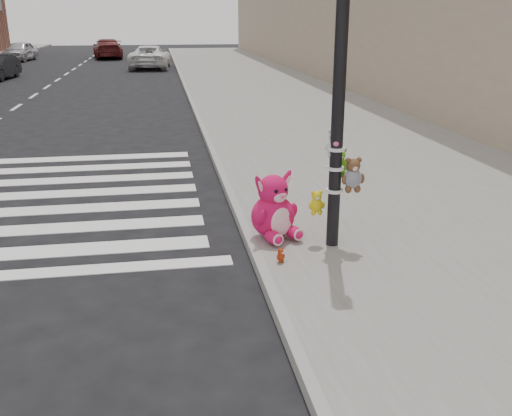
{
  "coord_description": "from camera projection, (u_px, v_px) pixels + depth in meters",
  "views": [
    {
      "loc": [
        0.43,
        -4.99,
        3.05
      ],
      "look_at": [
        1.55,
        1.68,
        0.75
      ],
      "focal_mm": 40.0,
      "sensor_mm": 36.0,
      "label": 1
    }
  ],
  "objects": [
    {
      "name": "car_white_near",
      "position": [
        150.0,
        57.0,
        34.06
      ],
      "size": [
        2.56,
        4.97,
        1.34
      ],
      "primitive_type": "imported",
      "rotation": [
        0.0,
        0.0,
        3.07
      ],
      "color": "white",
      "rests_on": "ground"
    },
    {
      "name": "red_teddy",
      "position": [
        281.0,
        255.0,
        7.03
      ],
      "size": [
        0.15,
        0.14,
        0.18
      ],
      "primitive_type": null,
      "rotation": [
        0.0,
        0.0,
        0.54
      ],
      "color": "#A32E10",
      "rests_on": "sidewalk_near"
    },
    {
      "name": "ground",
      "position": [
        128.0,
        343.0,
        5.57
      ],
      "size": [
        120.0,
        120.0,
        0.0
      ],
      "primitive_type": "plane",
      "color": "black",
      "rests_on": "ground"
    },
    {
      "name": "car_maroon_near",
      "position": [
        108.0,
        49.0,
        41.97
      ],
      "size": [
        2.57,
        5.04,
        1.4
      ],
      "primitive_type": "imported",
      "rotation": [
        0.0,
        0.0,
        3.27
      ],
      "color": "#541819",
      "rests_on": "ground"
    },
    {
      "name": "sidewalk_near",
      "position": [
        329.0,
        129.0,
        15.68
      ],
      "size": [
        7.0,
        80.0,
        0.14
      ],
      "primitive_type": "cube",
      "color": "slate",
      "rests_on": "ground"
    },
    {
      "name": "pink_bunny",
      "position": [
        274.0,
        211.0,
        7.73
      ],
      "size": [
        0.79,
        0.85,
        0.94
      ],
      "rotation": [
        0.0,
        0.0,
        0.41
      ],
      "color": "#D71255",
      "rests_on": "sidewalk_near"
    },
    {
      "name": "curb_edge",
      "position": [
        204.0,
        133.0,
        15.13
      ],
      "size": [
        0.12,
        80.0,
        0.15
      ],
      "primitive_type": "cube",
      "color": "gray",
      "rests_on": "ground"
    },
    {
      "name": "car_silver_deep",
      "position": [
        20.0,
        51.0,
        39.62
      ],
      "size": [
        2.07,
        4.07,
        1.33
      ],
      "primitive_type": "imported",
      "rotation": [
        0.0,
        0.0,
        -0.13
      ],
      "color": "#BABBBF",
      "rests_on": "ground"
    },
    {
      "name": "signal_pole",
      "position": [
        340.0,
        122.0,
        7.11
      ],
      "size": [
        0.69,
        0.49,
        4.0
      ],
      "color": "black",
      "rests_on": "sidewalk_near"
    }
  ]
}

